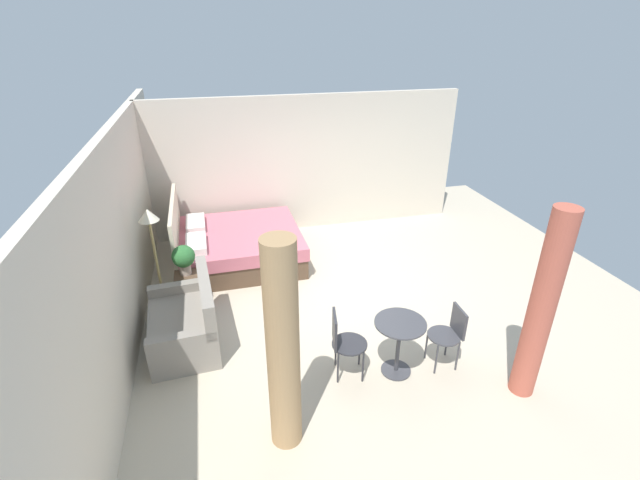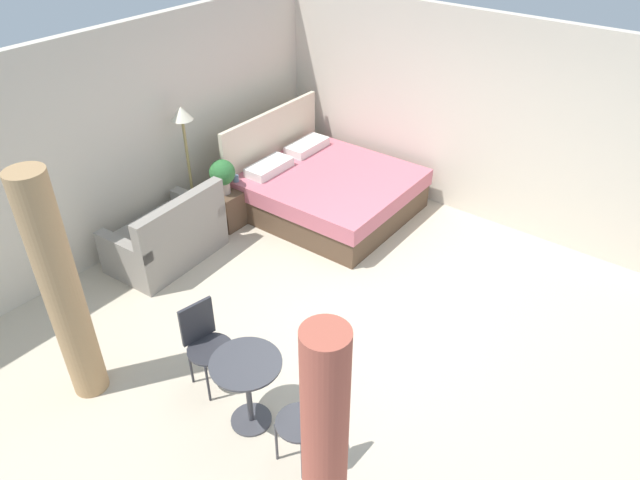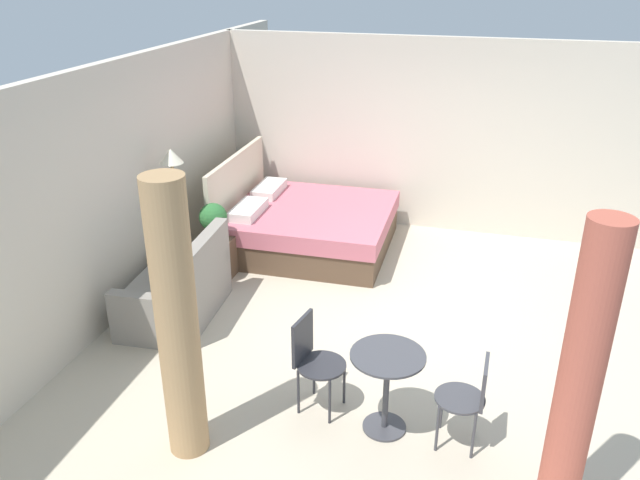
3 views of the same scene
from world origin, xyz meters
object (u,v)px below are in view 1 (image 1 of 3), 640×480
(potted_plant, at_px, (184,258))
(cafe_chair_near_window, at_px, (342,339))
(couch, at_px, (186,323))
(bed, at_px, (236,245))
(cafe_chair_near_couch, at_px, (450,331))
(vase, at_px, (186,262))
(floor_lamp, at_px, (151,233))
(nightstand, at_px, (189,284))
(balcony_table, at_px, (399,338))

(potted_plant, distance_m, cafe_chair_near_window, 2.74)
(couch, relative_size, cafe_chair_near_window, 1.60)
(couch, bearing_deg, bed, -20.92)
(bed, xyz_separation_m, cafe_chair_near_couch, (-3.31, -2.33, 0.18))
(couch, xyz_separation_m, potted_plant, (0.98, -0.00, 0.46))
(potted_plant, distance_m, vase, 0.29)
(bed, bearing_deg, floor_lamp, 140.27)
(floor_lamp, bearing_deg, cafe_chair_near_couch, -119.11)
(nightstand, height_order, cafe_chair_near_window, cafe_chair_near_window)
(bed, bearing_deg, cafe_chair_near_couch, -144.87)
(vase, height_order, cafe_chair_near_couch, cafe_chair_near_couch)
(floor_lamp, bearing_deg, bed, -39.73)
(floor_lamp, xyz_separation_m, cafe_chair_near_couch, (-1.93, -3.47, -0.82))
(floor_lamp, height_order, balcony_table, floor_lamp)
(nightstand, height_order, potted_plant, potted_plant)
(bed, bearing_deg, nightstand, 142.54)
(nightstand, distance_m, cafe_chair_near_couch, 3.87)
(couch, xyz_separation_m, cafe_chair_near_window, (-1.06, -1.81, 0.22))
(bed, relative_size, balcony_table, 2.92)
(potted_plant, distance_m, cafe_chair_near_couch, 3.82)
(couch, height_order, cafe_chair_near_couch, couch)
(couch, height_order, vase, couch)
(nightstand, xyz_separation_m, potted_plant, (-0.10, 0.02, 0.52))
(bed, xyz_separation_m, cafe_chair_near_window, (-3.17, -1.01, 0.21))
(floor_lamp, distance_m, cafe_chair_near_window, 2.91)
(balcony_table, distance_m, cafe_chair_near_couch, 0.66)
(couch, bearing_deg, nightstand, -0.83)
(bed, distance_m, potted_plant, 1.46)
(bed, relative_size, cafe_chair_near_couch, 2.65)
(potted_plant, relative_size, cafe_chair_near_window, 0.53)
(potted_plant, bearing_deg, vase, -1.23)
(couch, distance_m, nightstand, 1.08)
(couch, distance_m, balcony_table, 2.75)
(bed, xyz_separation_m, balcony_table, (-3.29, -1.67, 0.19))
(bed, distance_m, floor_lamp, 2.05)
(cafe_chair_near_window, relative_size, cafe_chair_near_couch, 1.07)
(nightstand, relative_size, vase, 3.38)
(vase, bearing_deg, couch, 179.76)
(bed, relative_size, couch, 1.54)
(couch, height_order, potted_plant, potted_plant)
(nightstand, distance_m, floor_lamp, 1.17)
(couch, relative_size, vase, 8.70)
(balcony_table, distance_m, cafe_chair_near_window, 0.67)
(cafe_chair_near_window, bearing_deg, bed, 17.68)
(couch, relative_size, nightstand, 2.57)
(vase, bearing_deg, bed, -41.31)
(cafe_chair_near_window, distance_m, cafe_chair_near_couch, 1.33)
(cafe_chair_near_window, bearing_deg, nightstand, 40.11)
(bed, height_order, cafe_chair_near_couch, bed)
(cafe_chair_near_window, bearing_deg, couch, 59.73)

